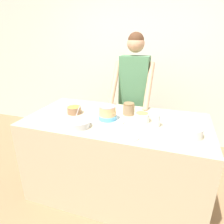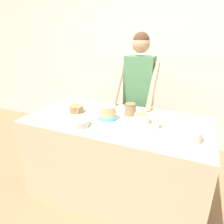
{
  "view_description": "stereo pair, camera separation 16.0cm",
  "coord_description": "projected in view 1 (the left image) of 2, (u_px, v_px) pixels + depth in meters",
  "views": [
    {
      "loc": [
        0.55,
        -1.32,
        1.71
      ],
      "look_at": [
        -0.03,
        0.41,
        1.0
      ],
      "focal_mm": 32.0,
      "sensor_mm": 36.0,
      "label": 1
    },
    {
      "loc": [
        0.7,
        -1.26,
        1.71
      ],
      "look_at": [
        -0.03,
        0.41,
        1.0
      ],
      "focal_mm": 32.0,
      "sensor_mm": 36.0,
      "label": 2
    }
  ],
  "objects": [
    {
      "name": "frosting_bowl_pink",
      "position": [
        79.0,
        123.0,
        1.84
      ],
      "size": [
        0.21,
        0.21,
        0.18
      ],
      "color": "silver",
      "rests_on": "counter"
    },
    {
      "name": "frosting_bowl_yellow",
      "position": [
        142.0,
        117.0,
        1.95
      ],
      "size": [
        0.15,
        0.15,
        0.09
      ],
      "color": "white",
      "rests_on": "counter"
    },
    {
      "name": "frosting_bowl_white",
      "position": [
        190.0,
        131.0,
        1.66
      ],
      "size": [
        0.21,
        0.21,
        0.18
      ],
      "color": "white",
      "rests_on": "counter"
    },
    {
      "name": "counter",
      "position": [
        116.0,
        157.0,
        2.19
      ],
      "size": [
        1.83,
        0.91,
        0.91
      ],
      "color": "#C6B793",
      "rests_on": "ground_plane"
    },
    {
      "name": "stoneware_jar",
      "position": [
        129.0,
        109.0,
        2.12
      ],
      "size": [
        0.12,
        0.12,
        0.13
      ],
      "color": "#9E7F5B",
      "rests_on": "counter"
    },
    {
      "name": "wall_back",
      "position": [
        144.0,
        62.0,
        3.21
      ],
      "size": [
        10.0,
        0.05,
        2.6
      ],
      "color": "silver",
      "rests_on": "ground_plane"
    },
    {
      "name": "ground_plane",
      "position": [
        102.0,
        222.0,
        1.95
      ],
      "size": [
        14.0,
        14.0,
        0.0
      ],
      "primitive_type": "plane",
      "color": "#93704C"
    },
    {
      "name": "ceramic_plate",
      "position": [
        126.0,
        136.0,
        1.68
      ],
      "size": [
        0.23,
        0.23,
        0.01
      ],
      "color": "silver",
      "rests_on": "counter"
    },
    {
      "name": "cake",
      "position": [
        108.0,
        115.0,
        1.98
      ],
      "size": [
        0.36,
        0.36,
        0.15
      ],
      "color": "silver",
      "rests_on": "counter"
    },
    {
      "name": "drinking_glass",
      "position": [
        156.0,
        121.0,
        1.84
      ],
      "size": [
        0.07,
        0.07,
        0.12
      ],
      "color": "silver",
      "rests_on": "counter"
    },
    {
      "name": "person_baker",
      "position": [
        134.0,
        87.0,
        2.56
      ],
      "size": [
        0.49,
        0.47,
        1.74
      ],
      "color": "#2D2D38",
      "rests_on": "ground_plane"
    },
    {
      "name": "frosting_bowl_orange",
      "position": [
        74.0,
        110.0,
        2.16
      ],
      "size": [
        0.15,
        0.15,
        0.15
      ],
      "color": "#936B4C",
      "rests_on": "counter"
    }
  ]
}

